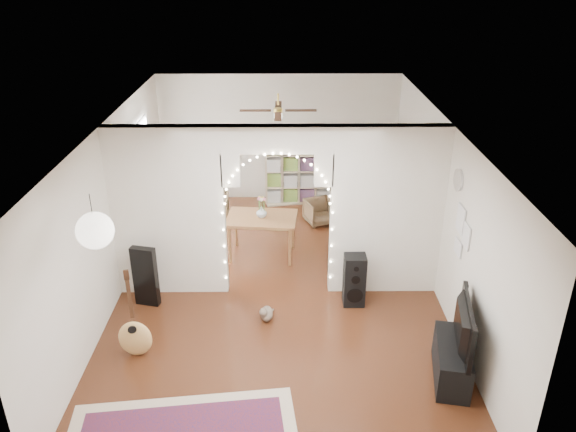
{
  "coord_description": "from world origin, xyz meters",
  "views": [
    {
      "loc": [
        0.09,
        -7.7,
        4.9
      ],
      "look_at": [
        0.16,
        0.3,
        1.15
      ],
      "focal_mm": 35.0,
      "sensor_mm": 36.0,
      "label": 1
    }
  ],
  "objects_px": {
    "dining_chair_left": "(213,208)",
    "dining_chair_right": "(320,212)",
    "floor_speaker": "(354,280)",
    "dining_table": "(262,221)",
    "bookcase": "(299,170)",
    "acoustic_guitar": "(133,325)",
    "media_console": "(452,361)"
  },
  "relations": [
    {
      "from": "dining_chair_left",
      "to": "media_console",
      "type": "bearing_deg",
      "value": -55.95
    },
    {
      "from": "dining_chair_right",
      "to": "acoustic_guitar",
      "type": "bearing_deg",
      "value": -144.12
    },
    {
      "from": "bookcase",
      "to": "dining_chair_right",
      "type": "relative_size",
      "value": 2.74
    },
    {
      "from": "media_console",
      "to": "dining_table",
      "type": "distance_m",
      "value": 4.09
    },
    {
      "from": "floor_speaker",
      "to": "dining_table",
      "type": "xyz_separation_m",
      "value": [
        -1.45,
        1.54,
        0.27
      ]
    },
    {
      "from": "bookcase",
      "to": "dining_table",
      "type": "relative_size",
      "value": 1.15
    },
    {
      "from": "bookcase",
      "to": "dining_chair_left",
      "type": "relative_size",
      "value": 2.36
    },
    {
      "from": "floor_speaker",
      "to": "bookcase",
      "type": "relative_size",
      "value": 0.57
    },
    {
      "from": "media_console",
      "to": "bookcase",
      "type": "relative_size",
      "value": 0.68
    },
    {
      "from": "floor_speaker",
      "to": "dining_table",
      "type": "distance_m",
      "value": 2.13
    },
    {
      "from": "floor_speaker",
      "to": "dining_chair_left",
      "type": "distance_m",
      "value": 3.86
    },
    {
      "from": "bookcase",
      "to": "dining_chair_right",
      "type": "bearing_deg",
      "value": -80.33
    },
    {
      "from": "dining_chair_left",
      "to": "dining_chair_right",
      "type": "bearing_deg",
      "value": -5.79
    },
    {
      "from": "acoustic_guitar",
      "to": "bookcase",
      "type": "height_order",
      "value": "bookcase"
    },
    {
      "from": "acoustic_guitar",
      "to": "dining_chair_right",
      "type": "relative_size",
      "value": 2.09
    },
    {
      "from": "bookcase",
      "to": "dining_chair_right",
      "type": "xyz_separation_m",
      "value": [
        0.39,
        -1.08,
        -0.49
      ]
    },
    {
      "from": "acoustic_guitar",
      "to": "bookcase",
      "type": "relative_size",
      "value": 0.76
    },
    {
      "from": "dining_table",
      "to": "dining_chair_right",
      "type": "bearing_deg",
      "value": 55.81
    },
    {
      "from": "acoustic_guitar",
      "to": "dining_chair_right",
      "type": "xyz_separation_m",
      "value": [
        2.69,
        4.07,
        -0.24
      ]
    },
    {
      "from": "floor_speaker",
      "to": "acoustic_guitar",
      "type": "bearing_deg",
      "value": -158.92
    },
    {
      "from": "media_console",
      "to": "bookcase",
      "type": "bearing_deg",
      "value": 118.29
    },
    {
      "from": "media_console",
      "to": "dining_chair_left",
      "type": "xyz_separation_m",
      "value": [
        -3.52,
        4.64,
        0.03
      ]
    },
    {
      "from": "acoustic_guitar",
      "to": "floor_speaker",
      "type": "relative_size",
      "value": 1.35
    },
    {
      "from": "dining_table",
      "to": "dining_chair_left",
      "type": "bearing_deg",
      "value": 131.09
    },
    {
      "from": "bookcase",
      "to": "dining_chair_left",
      "type": "distance_m",
      "value": 2.04
    },
    {
      "from": "media_console",
      "to": "dining_table",
      "type": "relative_size",
      "value": 0.79
    },
    {
      "from": "dining_table",
      "to": "dining_chair_left",
      "type": "distance_m",
      "value": 1.8
    },
    {
      "from": "bookcase",
      "to": "dining_chair_right",
      "type": "height_order",
      "value": "bookcase"
    },
    {
      "from": "floor_speaker",
      "to": "dining_table",
      "type": "bearing_deg",
      "value": 132.84
    },
    {
      "from": "dining_chair_left",
      "to": "dining_chair_right",
      "type": "relative_size",
      "value": 1.16
    },
    {
      "from": "floor_speaker",
      "to": "bookcase",
      "type": "xyz_separation_m",
      "value": [
        -0.74,
        3.94,
        0.32
      ]
    },
    {
      "from": "acoustic_guitar",
      "to": "dining_chair_left",
      "type": "height_order",
      "value": "acoustic_guitar"
    }
  ]
}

